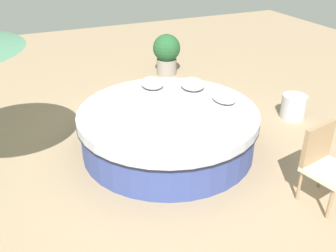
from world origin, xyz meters
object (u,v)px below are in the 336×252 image
at_px(throw_pillow_0, 224,97).
at_px(throw_pillow_2, 152,83).
at_px(planter, 167,52).
at_px(throw_pillow_1, 192,84).
at_px(round_bed, 168,129).
at_px(patio_chair, 324,160).
at_px(side_table, 293,107).

relative_size(throw_pillow_0, throw_pillow_2, 1.00).
bearing_deg(planter, throw_pillow_0, -7.22).
height_order(throw_pillow_1, planter, planter).
bearing_deg(throw_pillow_2, throw_pillow_1, 60.12).
bearing_deg(round_bed, throw_pillow_2, 173.51).
height_order(patio_chair, planter, patio_chair).
bearing_deg(throw_pillow_0, throw_pillow_2, -140.48).
bearing_deg(planter, patio_chair, -0.59).
bearing_deg(patio_chair, planter, -102.30).
xyz_separation_m(round_bed, throw_pillow_2, (-0.88, 0.10, 0.40)).
height_order(throw_pillow_0, throw_pillow_1, throw_pillow_1).
height_order(throw_pillow_1, side_table, throw_pillow_1).
bearing_deg(round_bed, patio_chair, 34.35).
xyz_separation_m(throw_pillow_0, side_table, (-0.15, 1.55, -0.52)).
height_order(throw_pillow_2, patio_chair, patio_chair).
distance_m(round_bed, side_table, 2.44).
relative_size(round_bed, throw_pillow_2, 5.99).
distance_m(throw_pillow_1, throw_pillow_2, 0.66).
relative_size(throw_pillow_0, planter, 0.48).
bearing_deg(round_bed, throw_pillow_1, 129.30).
relative_size(patio_chair, planter, 1.07).
bearing_deg(side_table, throw_pillow_0, -84.42).
xyz_separation_m(throw_pillow_2, patio_chair, (2.69, 1.13, -0.18)).
bearing_deg(side_table, throw_pillow_1, -105.21).
relative_size(patio_chair, side_table, 2.29).
relative_size(throw_pillow_2, side_table, 1.03).
distance_m(throw_pillow_0, side_table, 1.64).
distance_m(throw_pillow_0, planter, 3.11).
distance_m(round_bed, throw_pillow_1, 0.97).
xyz_separation_m(round_bed, throw_pillow_1, (-0.55, 0.68, 0.41)).
distance_m(planter, side_table, 3.16).
height_order(round_bed, side_table, round_bed).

